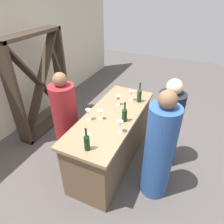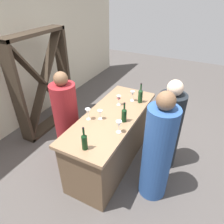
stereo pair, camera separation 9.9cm
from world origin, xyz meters
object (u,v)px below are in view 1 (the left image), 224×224
(wine_glass_near_left, at_px, (120,124))
(wine_glass_far_left, at_px, (100,113))
(wine_bottle_center_olive_green, at_px, (139,95))
(person_server_behind, at_px, (66,122))
(person_left_guest, at_px, (159,151))
(wine_bottle_leftmost_dark_green, at_px, (87,142))
(wine_glass_far_center, at_px, (88,112))
(wine_bottle_second_left_dark_green, at_px, (125,114))
(person_center_guest, at_px, (167,128))
(wine_rack, at_px, (40,84))
(wine_glass_near_center, at_px, (131,94))
(wine_glass_near_right, at_px, (118,98))

(wine_glass_near_left, distance_m, wine_glass_far_left, 0.40)
(wine_bottle_center_olive_green, xyz_separation_m, person_server_behind, (-0.73, 0.94, -0.35))
(person_left_guest, distance_m, person_server_behind, 1.50)
(wine_bottle_leftmost_dark_green, relative_size, wine_glass_far_center, 1.78)
(wine_bottle_second_left_dark_green, relative_size, wine_glass_near_left, 1.73)
(wine_bottle_leftmost_dark_green, distance_m, person_center_guest, 1.40)
(wine_rack, distance_m, wine_glass_near_left, 2.03)
(wine_glass_near_center, bearing_deg, wine_bottle_second_left_dark_green, -168.40)
(wine_bottle_center_olive_green, xyz_separation_m, person_left_guest, (-0.81, -0.56, -0.31))
(person_left_guest, distance_m, person_center_guest, 0.63)
(wine_rack, xyz_separation_m, wine_glass_near_center, (0.18, -1.75, 0.10))
(wine_bottle_leftmost_dark_green, xyz_separation_m, wine_bottle_second_left_dark_green, (0.72, -0.18, -0.00))
(wine_bottle_second_left_dark_green, xyz_separation_m, wine_glass_near_center, (0.60, 0.12, 0.01))
(wine_glass_near_left, xyz_separation_m, person_center_guest, (0.68, -0.51, -0.37))
(wine_glass_near_left, distance_m, wine_glass_far_center, 0.52)
(wine_glass_near_left, xyz_separation_m, wine_glass_near_right, (0.63, 0.30, -0.01))
(wine_glass_far_center, height_order, person_left_guest, person_left_guest)
(person_left_guest, height_order, person_server_behind, person_left_guest)
(person_server_behind, bearing_deg, wine_glass_far_center, -9.06)
(wine_rack, relative_size, wine_glass_far_left, 13.12)
(wine_glass_near_left, xyz_separation_m, person_server_behind, (0.13, 0.97, -0.35))
(wine_glass_far_left, xyz_separation_m, person_left_guest, (-0.10, -0.89, -0.29))
(wine_bottle_center_olive_green, height_order, wine_glass_far_left, wine_bottle_center_olive_green)
(wine_glass_far_left, relative_size, person_server_behind, 0.09)
(wine_bottle_second_left_dark_green, relative_size, person_left_guest, 0.19)
(wine_bottle_second_left_dark_green, distance_m, wine_glass_far_center, 0.50)
(wine_glass_far_center, relative_size, person_left_guest, 0.11)
(person_left_guest, relative_size, person_center_guest, 1.08)
(wine_glass_near_right, bearing_deg, wine_glass_near_center, -32.04)
(wine_glass_far_left, bearing_deg, person_server_behind, 92.18)
(wine_bottle_center_olive_green, height_order, wine_glass_near_right, wine_bottle_center_olive_green)
(wine_glass_near_right, bearing_deg, person_left_guest, -124.84)
(wine_rack, xyz_separation_m, person_center_guest, (0.01, -2.42, -0.26))
(wine_bottle_second_left_dark_green, height_order, wine_bottle_center_olive_green, wine_bottle_center_olive_green)
(person_center_guest, bearing_deg, wine_glass_near_center, -7.54)
(wine_rack, height_order, wine_glass_far_left, wine_rack)
(person_server_behind, bearing_deg, wine_bottle_second_left_dark_green, 5.84)
(wine_glass_near_right, distance_m, wine_glass_far_center, 0.60)
(person_server_behind, bearing_deg, wine_glass_near_left, -9.33)
(wine_glass_near_left, bearing_deg, person_center_guest, -36.75)
(wine_glass_near_center, relative_size, person_server_behind, 0.11)
(wine_glass_far_center, xyz_separation_m, person_left_guest, (-0.02, -1.04, -0.31))
(wine_glass_near_center, bearing_deg, person_server_behind, 131.59)
(wine_glass_near_center, bearing_deg, wine_glass_far_center, 155.94)
(wine_bottle_leftmost_dark_green, bearing_deg, wine_glass_near_left, -25.09)
(person_left_guest, relative_size, person_server_behind, 1.05)
(wine_glass_near_center, xyz_separation_m, person_center_guest, (-0.17, -0.67, -0.37))
(wine_bottle_center_olive_green, relative_size, wine_glass_near_left, 1.92)
(wine_glass_far_left, bearing_deg, person_left_guest, -96.31)
(wine_bottle_leftmost_dark_green, bearing_deg, wine_bottle_second_left_dark_green, -13.80)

